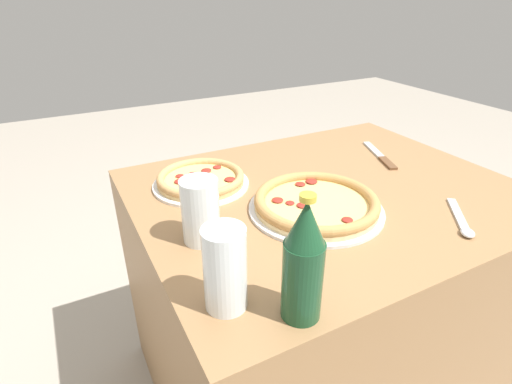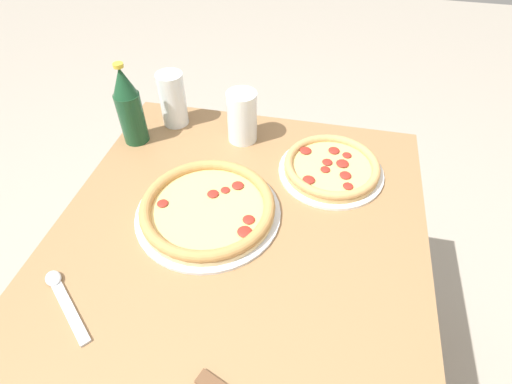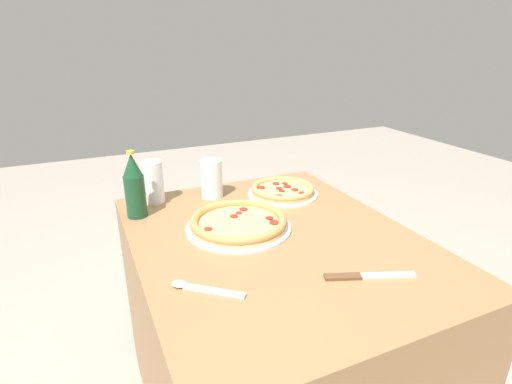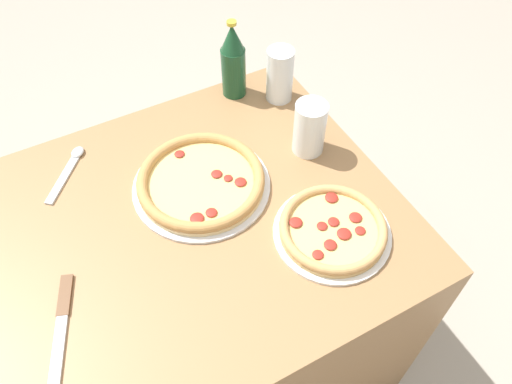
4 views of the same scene
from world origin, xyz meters
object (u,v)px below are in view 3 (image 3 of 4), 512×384
object	(u,v)px
knife	(366,276)
spoon	(198,288)
glass_red_wine	(212,181)
pizza_salami	(239,223)
beer_bottle	(134,186)
pizza_margherita	(283,190)
glass_iced_tea	(154,184)

from	to	relation	value
knife	spoon	bearing A→B (deg)	72.76
glass_red_wine	knife	xyz separation A→B (m)	(-0.70, -0.18, -0.06)
pizza_salami	beer_bottle	distance (m)	0.38
pizza_margherita	glass_red_wine	bearing A→B (deg)	69.81
pizza_salami	knife	distance (m)	0.44
glass_red_wine	pizza_margherita	bearing A→B (deg)	-110.19
pizza_margherita	pizza_salami	world-z (taller)	pizza_salami
pizza_margherita	spoon	xyz separation A→B (m)	(-0.47, 0.49, -0.01)
glass_red_wine	spoon	xyz separation A→B (m)	(-0.57, 0.23, -0.06)
beer_bottle	knife	distance (m)	0.79
glass_iced_tea	beer_bottle	xyz separation A→B (m)	(-0.10, 0.08, 0.04)
spoon	pizza_salami	bearing A→B (deg)	-38.88
glass_iced_tea	knife	size ratio (longest dim) A/B	0.69
pizza_salami	spoon	distance (m)	0.35
spoon	glass_iced_tea	bearing A→B (deg)	-1.42
pizza_margherita	beer_bottle	world-z (taller)	beer_bottle
pizza_margherita	spoon	size ratio (longest dim) A/B	1.67
spoon	glass_red_wine	bearing A→B (deg)	-21.85
beer_bottle	knife	bearing A→B (deg)	-143.01
glass_red_wine	glass_iced_tea	size ratio (longest dim) A/B	0.93
glass_red_wine	knife	size ratio (longest dim) A/B	0.64
glass_red_wine	glass_iced_tea	distance (m)	0.22
glass_iced_tea	spoon	xyz separation A→B (m)	(-0.60, 0.01, -0.07)
glass_iced_tea	beer_bottle	distance (m)	0.14
glass_iced_tea	beer_bottle	size ratio (longest dim) A/B	0.68
knife	spoon	size ratio (longest dim) A/B	1.41
pizza_margherita	pizza_salami	xyz separation A→B (m)	(-0.20, 0.27, 0.00)
pizza_margherita	glass_iced_tea	distance (m)	0.49
knife	spoon	world-z (taller)	spoon
beer_bottle	spoon	world-z (taller)	beer_bottle
pizza_salami	glass_iced_tea	xyz separation A→B (m)	(0.34, 0.20, 0.05)
pizza_salami	glass_iced_tea	distance (m)	0.39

